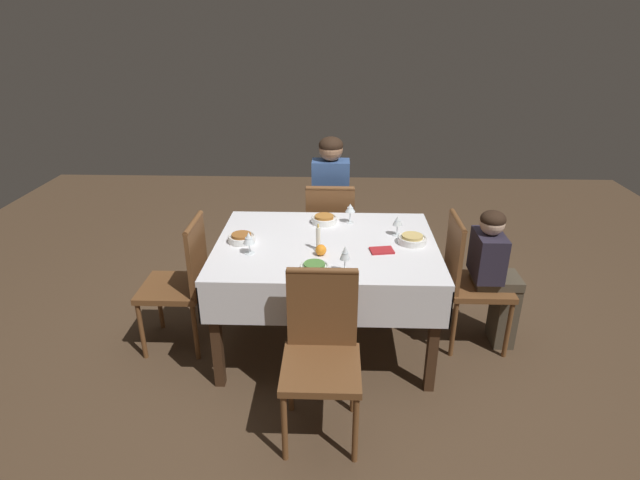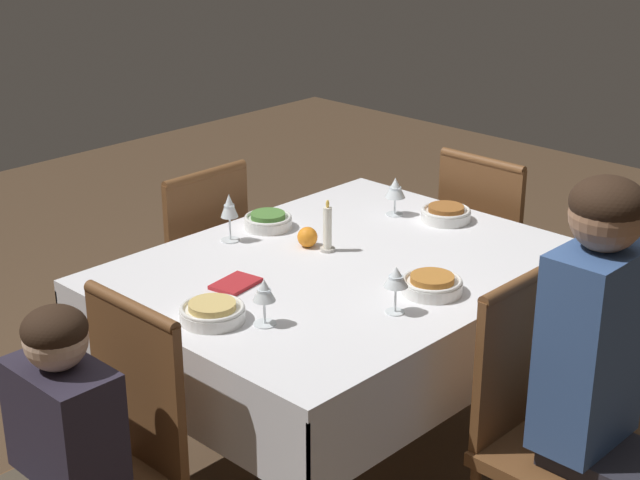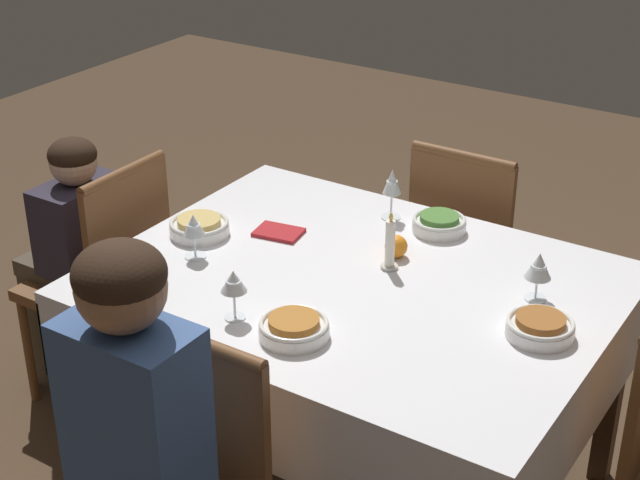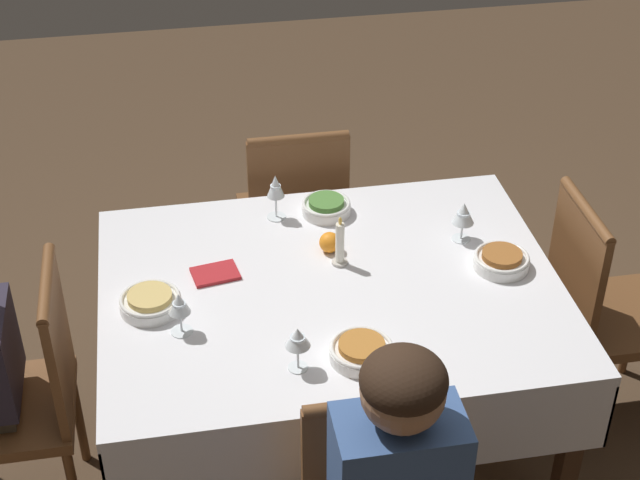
{
  "view_description": "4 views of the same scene",
  "coord_description": "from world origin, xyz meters",
  "px_view_note": "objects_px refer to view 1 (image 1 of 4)",
  "views": [
    {
      "loc": [
        0.06,
        -2.97,
        2.12
      ],
      "look_at": [
        -0.04,
        -0.06,
        0.82
      ],
      "focal_mm": 28.0,
      "sensor_mm": 36.0,
      "label": 1
    },
    {
      "loc": [
        2.16,
        1.97,
        2.0
      ],
      "look_at": [
        0.03,
        -0.07,
        0.84
      ],
      "focal_mm": 55.0,
      "sensor_mm": 36.0,
      "label": 2
    },
    {
      "loc": [
        -1.25,
        2.12,
        2.14
      ],
      "look_at": [
        0.06,
        0.09,
        0.92
      ],
      "focal_mm": 55.0,
      "sensor_mm": 36.0,
      "label": 3
    },
    {
      "loc": [
        0.46,
        2.39,
        2.65
      ],
      "look_at": [
        0.02,
        -0.08,
        0.89
      ],
      "focal_mm": 55.0,
      "sensor_mm": 36.0,
      "label": 4
    }
  ],
  "objects_px": {
    "wine_glass_east": "(398,221)",
    "wine_glass_south": "(345,254)",
    "orange_fruit": "(321,250)",
    "napkin_red_folded": "(382,250)",
    "wine_glass_north": "(350,208)",
    "bowl_east": "(412,239)",
    "person_child_dark": "(495,273)",
    "candle_centerpiece": "(318,240)",
    "person_adult_denim": "(330,201)",
    "bowl_north": "(324,219)",
    "chair_south": "(321,349)",
    "wine_glass_west": "(249,239)",
    "chair_west": "(182,278)",
    "chair_east": "(469,276)",
    "bowl_south": "(314,268)",
    "bowl_west": "(242,238)",
    "chair_north": "(330,230)",
    "dining_table": "(326,255)"
  },
  "relations": [
    {
      "from": "wine_glass_north",
      "to": "wine_glass_west",
      "type": "bearing_deg",
      "value": -140.15
    },
    {
      "from": "bowl_south",
      "to": "wine_glass_south",
      "type": "bearing_deg",
      "value": -1.15
    },
    {
      "from": "person_adult_denim",
      "to": "bowl_west",
      "type": "height_order",
      "value": "person_adult_denim"
    },
    {
      "from": "wine_glass_north",
      "to": "wine_glass_west",
      "type": "xyz_separation_m",
      "value": [
        -0.64,
        -0.53,
        -0.01
      ]
    },
    {
      "from": "bowl_east",
      "to": "orange_fruit",
      "type": "xyz_separation_m",
      "value": [
        -0.59,
        -0.2,
        0.01
      ]
    },
    {
      "from": "bowl_east",
      "to": "orange_fruit",
      "type": "height_order",
      "value": "orange_fruit"
    },
    {
      "from": "wine_glass_north",
      "to": "wine_glass_west",
      "type": "relative_size",
      "value": 1.01
    },
    {
      "from": "chair_west",
      "to": "person_child_dark",
      "type": "height_order",
      "value": "person_child_dark"
    },
    {
      "from": "wine_glass_west",
      "to": "wine_glass_south",
      "type": "bearing_deg",
      "value": -22.07
    },
    {
      "from": "bowl_north",
      "to": "wine_glass_west",
      "type": "bearing_deg",
      "value": -130.92
    },
    {
      "from": "bowl_east",
      "to": "wine_glass_east",
      "type": "relative_size",
      "value": 1.34
    },
    {
      "from": "chair_south",
      "to": "person_adult_denim",
      "type": "xyz_separation_m",
      "value": [
        0.02,
        1.75,
        0.2
      ]
    },
    {
      "from": "wine_glass_south",
      "to": "wine_glass_north",
      "type": "bearing_deg",
      "value": 86.53
    },
    {
      "from": "person_adult_denim",
      "to": "bowl_north",
      "type": "bearing_deg",
      "value": 86.49
    },
    {
      "from": "dining_table",
      "to": "bowl_north",
      "type": "distance_m",
      "value": 0.37
    },
    {
      "from": "orange_fruit",
      "to": "napkin_red_folded",
      "type": "relative_size",
      "value": 0.43
    },
    {
      "from": "chair_west",
      "to": "orange_fruit",
      "type": "xyz_separation_m",
      "value": [
        0.94,
        -0.13,
        0.29
      ]
    },
    {
      "from": "wine_glass_west",
      "to": "bowl_south",
      "type": "height_order",
      "value": "wine_glass_west"
    },
    {
      "from": "candle_centerpiece",
      "to": "person_child_dark",
      "type": "bearing_deg",
      "value": 7.16
    },
    {
      "from": "bowl_east",
      "to": "bowl_south",
      "type": "distance_m",
      "value": 0.75
    },
    {
      "from": "chair_east",
      "to": "wine_glass_south",
      "type": "distance_m",
      "value": 1.03
    },
    {
      "from": "wine_glass_east",
      "to": "bowl_south",
      "type": "height_order",
      "value": "wine_glass_east"
    },
    {
      "from": "person_child_dark",
      "to": "wine_glass_east",
      "type": "height_order",
      "value": "person_child_dark"
    },
    {
      "from": "bowl_north",
      "to": "bowl_east",
      "type": "bearing_deg",
      "value": -29.63
    },
    {
      "from": "chair_south",
      "to": "wine_glass_north",
      "type": "distance_m",
      "value": 1.23
    },
    {
      "from": "bowl_south",
      "to": "bowl_west",
      "type": "bearing_deg",
      "value": 140.68
    },
    {
      "from": "person_adult_denim",
      "to": "bowl_north",
      "type": "xyz_separation_m",
      "value": [
        -0.04,
        -0.6,
        0.08
      ]
    },
    {
      "from": "chair_west",
      "to": "wine_glass_east",
      "type": "height_order",
      "value": "chair_west"
    },
    {
      "from": "wine_glass_south",
      "to": "candle_centerpiece",
      "type": "bearing_deg",
      "value": 118.32
    },
    {
      "from": "person_child_dark",
      "to": "wine_glass_north",
      "type": "distance_m",
      "value": 1.08
    },
    {
      "from": "chair_east",
      "to": "wine_glass_north",
      "type": "bearing_deg",
      "value": 68.36
    },
    {
      "from": "wine_glass_east",
      "to": "wine_glass_south",
      "type": "relative_size",
      "value": 0.83
    },
    {
      "from": "person_adult_denim",
      "to": "bowl_east",
      "type": "bearing_deg",
      "value": 120.31
    },
    {
      "from": "person_child_dark",
      "to": "candle_centerpiece",
      "type": "bearing_deg",
      "value": 97.16
    },
    {
      "from": "person_adult_denim",
      "to": "bowl_north",
      "type": "distance_m",
      "value": 0.61
    },
    {
      "from": "person_child_dark",
      "to": "wine_glass_east",
      "type": "distance_m",
      "value": 0.74
    },
    {
      "from": "napkin_red_folded",
      "to": "chair_north",
      "type": "bearing_deg",
      "value": 110.24
    },
    {
      "from": "person_child_dark",
      "to": "bowl_west",
      "type": "xyz_separation_m",
      "value": [
        -1.69,
        -0.04,
        0.25
      ]
    },
    {
      "from": "chair_west",
      "to": "wine_glass_west",
      "type": "xyz_separation_m",
      "value": [
        0.49,
        -0.12,
        0.35
      ]
    },
    {
      "from": "dining_table",
      "to": "chair_east",
      "type": "distance_m",
      "value": 0.98
    },
    {
      "from": "chair_east",
      "to": "chair_north",
      "type": "bearing_deg",
      "value": 51.36
    },
    {
      "from": "wine_glass_west",
      "to": "wine_glass_south",
      "type": "relative_size",
      "value": 0.84
    },
    {
      "from": "wine_glass_west",
      "to": "bowl_south",
      "type": "relative_size",
      "value": 0.84
    },
    {
      "from": "napkin_red_folded",
      "to": "bowl_north",
      "type": "bearing_deg",
      "value": 128.8
    },
    {
      "from": "bowl_north",
      "to": "bowl_east",
      "type": "relative_size",
      "value": 0.98
    },
    {
      "from": "chair_west",
      "to": "bowl_west",
      "type": "bearing_deg",
      "value": 97.09
    },
    {
      "from": "bowl_west",
      "to": "candle_centerpiece",
      "type": "height_order",
      "value": "candle_centerpiece"
    },
    {
      "from": "wine_glass_north",
      "to": "bowl_east",
      "type": "distance_m",
      "value": 0.53
    },
    {
      "from": "wine_glass_west",
      "to": "napkin_red_folded",
      "type": "relative_size",
      "value": 0.9
    },
    {
      "from": "chair_east",
      "to": "person_child_dark",
      "type": "relative_size",
      "value": 0.95
    }
  ]
}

